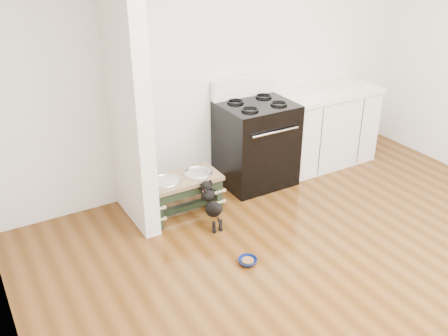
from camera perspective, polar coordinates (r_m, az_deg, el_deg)
ground at (r=4.19m, az=17.48°, el=-14.28°), size 5.00×5.00×0.00m
room_shell at (r=3.40m, az=21.17°, el=7.05°), size 5.00×5.00×5.00m
partition_wall at (r=4.50m, az=-11.10°, el=9.21°), size 0.15×0.80×2.70m
oven_range at (r=5.46m, az=3.64°, el=2.97°), size 0.76×0.69×1.14m
cabinet_run at (r=6.04m, az=11.33°, el=4.63°), size 1.24×0.64×0.91m
dog_feeder at (r=4.92m, az=-4.73°, el=-2.29°), size 0.74×0.40×0.42m
puppy at (r=4.73m, az=-1.45°, el=-4.08°), size 0.13×0.38×0.45m
floor_bowl at (r=4.35m, az=2.72°, el=-10.59°), size 0.20×0.20×0.05m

